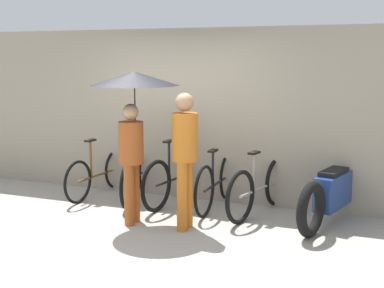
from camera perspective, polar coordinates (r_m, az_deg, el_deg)
name	(u,v)px	position (r m, az deg, el deg)	size (l,w,h in m)	color
ground_plane	(129,232)	(6.75, -6.77, -9.28)	(30.00, 30.00, 0.00)	#9E998E
back_wall	(186,114)	(8.10, -0.66, 3.17)	(11.57, 0.12, 2.56)	gray
parked_bicycle_0	(99,173)	(8.46, -9.94, -3.08)	(0.44, 1.69, 1.10)	black
parked_bicycle_1	(136,176)	(8.17, -5.99, -3.45)	(0.57, 1.67, 1.11)	black
parked_bicycle_2	(176,177)	(7.90, -1.73, -3.59)	(0.44, 1.78, 1.05)	black
parked_bicycle_3	(217,182)	(7.66, 2.70, -4.05)	(0.44, 1.73, 1.06)	black
parked_bicycle_4	(260,187)	(7.41, 7.28, -4.62)	(0.56, 1.76, 1.05)	black
pedestrian_leading	(133,100)	(6.87, -6.26, 4.73)	(1.15, 1.15, 1.96)	#9E4C1E
pedestrian_center	(185,150)	(6.58, -0.78, -0.67)	(0.32, 0.32, 1.71)	#C66B1E
motorcycle	(333,193)	(7.22, 14.78, -5.10)	(0.74, 2.10, 0.91)	black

